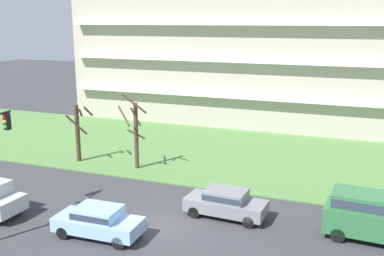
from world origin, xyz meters
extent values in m
plane|color=#38383A|center=(0.00, 0.00, 0.00)|extent=(160.00, 160.00, 0.00)
cube|color=#547F42|center=(0.00, 14.00, 0.04)|extent=(80.00, 16.00, 0.08)
cube|color=#B2A899|center=(0.00, 27.47, 6.79)|extent=(41.14, 10.95, 13.58)
cube|color=white|center=(0.00, 21.55, 3.39)|extent=(39.50, 0.90, 0.24)
cube|color=white|center=(0.00, 21.55, 6.79)|extent=(39.50, 0.90, 0.24)
cube|color=white|center=(0.00, 21.55, 10.18)|extent=(39.50, 0.90, 0.24)
cylinder|color=#423023|center=(-10.67, 7.98, 2.21)|extent=(0.33, 0.33, 4.41)
cylinder|color=#423023|center=(-10.29, 7.38, 3.06)|extent=(1.36, 0.94, 1.57)
cylinder|color=#423023|center=(-9.80, 8.24, 3.94)|extent=(0.69, 1.84, 1.10)
cylinder|color=#423023|center=(-10.38, 8.09, 3.85)|extent=(0.39, 0.72, 0.72)
cylinder|color=#423023|center=(-10.63, 7.63, 3.11)|extent=(0.79, 0.24, 0.62)
cylinder|color=#4C3828|center=(-5.74, 8.05, 2.43)|extent=(0.30, 0.30, 4.85)
cylinder|color=#4C3828|center=(-5.45, 7.53, 2.76)|extent=(1.17, 0.74, 0.80)
cylinder|color=#4C3828|center=(-5.59, 7.78, 3.94)|extent=(0.72, 0.48, 1.37)
cylinder|color=#4C3828|center=(-6.29, 7.34, 4.04)|extent=(1.57, 1.25, 1.20)
cylinder|color=#4C3828|center=(-5.42, 7.30, 4.98)|extent=(1.65, 0.80, 1.46)
cube|color=#2D6B3D|center=(10.45, 2.50, 0.98)|extent=(5.30, 2.28, 1.25)
cube|color=#2D6B3D|center=(10.45, 2.50, 1.98)|extent=(4.69, 2.08, 0.75)
cube|color=#2D3847|center=(10.45, 2.50, 1.98)|extent=(4.60, 2.12, 0.41)
cylinder|color=black|center=(8.58, 1.71, 0.36)|extent=(0.73, 0.26, 0.72)
cylinder|color=black|center=(8.68, 3.49, 0.36)|extent=(0.73, 0.26, 0.72)
cylinder|color=black|center=(-8.41, -1.20, 0.40)|extent=(0.81, 0.26, 0.80)
cube|color=slate|center=(2.65, 2.50, 0.67)|extent=(4.49, 2.02, 0.70)
cube|color=slate|center=(2.65, 2.50, 1.29)|extent=(2.28, 1.77, 0.55)
cube|color=#2D3847|center=(2.65, 2.50, 1.29)|extent=(2.24, 1.80, 0.30)
cylinder|color=black|center=(1.08, 1.79, 0.32)|extent=(0.65, 0.25, 0.64)
cylinder|color=black|center=(1.16, 3.37, 0.32)|extent=(0.65, 0.25, 0.64)
cylinder|color=black|center=(4.15, 1.63, 0.32)|extent=(0.65, 0.25, 0.64)
cylinder|color=black|center=(4.23, 3.21, 0.32)|extent=(0.65, 0.25, 0.64)
cube|color=#8CB2E0|center=(-2.58, -2.00, 0.67)|extent=(4.45, 1.93, 0.70)
cube|color=#8CB2E0|center=(-2.58, -2.00, 1.29)|extent=(2.25, 1.72, 0.55)
cube|color=#2D3847|center=(-2.58, -2.00, 1.29)|extent=(2.21, 1.76, 0.30)
cylinder|color=black|center=(-1.07, -1.16, 0.32)|extent=(0.65, 0.24, 0.64)
cylinder|color=black|center=(-1.02, -2.74, 0.32)|extent=(0.65, 0.24, 0.64)
cylinder|color=black|center=(-4.14, -1.26, 0.32)|extent=(0.65, 0.24, 0.64)
cylinder|color=black|center=(-4.10, -2.84, 0.32)|extent=(0.65, 0.24, 0.64)
cube|color=black|center=(-8.31, -1.41, 5.32)|extent=(0.28, 0.28, 0.90)
sphere|color=red|center=(-8.31, -1.56, 5.62)|extent=(0.20, 0.20, 0.20)
sphere|color=#F2A519|center=(-8.31, -1.56, 5.34)|extent=(0.20, 0.20, 0.20)
sphere|color=green|center=(-8.31, -1.56, 5.06)|extent=(0.20, 0.20, 0.20)
camera|label=1|loc=(9.17, -19.53, 10.54)|focal=42.11mm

